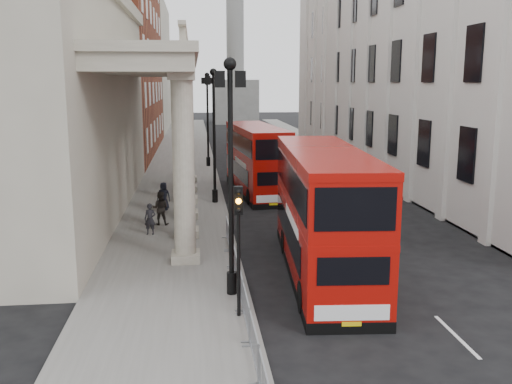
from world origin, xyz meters
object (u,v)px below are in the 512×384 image
Objects in this scene: lamp_post_north at (208,113)px; bus_near at (324,210)px; pedestrian_a at (150,219)px; lamp_post_mid at (214,126)px; traffic_light at (238,227)px; monument_column at (235,35)px; pedestrian_b at (160,208)px; pedestrian_c at (164,196)px; lamp_post_south at (231,162)px; bus_far at (256,158)px.

lamp_post_north is 30.11m from bus_near.
pedestrian_a is (-3.51, -23.46, -4.01)m from lamp_post_north.
lamp_post_mid reaches higher than traffic_light.
monument_column reaches higher than bus_near.
monument_column is at bearing -88.30° from pedestrian_b.
bus_near reaches higher than pedestrian_b.
traffic_light is at bearing 113.23° from pedestrian_b.
lamp_post_north is at bearing 93.16° from pedestrian_a.
bus_near reaches higher than traffic_light.
lamp_post_north is 18.56m from pedestrian_c.
lamp_post_south is at bearing -90.00° from lamp_post_north.
lamp_post_north is 5.29× the size of pedestrian_a.
traffic_light is (-6.50, -90.02, -12.88)m from monument_column.
lamp_post_south reaches higher than pedestrian_b.
monument_column is 6.51× the size of lamp_post_north.
traffic_light is at bearing -59.46° from pedestrian_a.
traffic_light is at bearing -94.13° from monument_column.
lamp_post_north is (0.00, 32.00, 0.00)m from lamp_post_south.
lamp_post_mid is at bearing 90.00° from lamp_post_south.
bus_near is at bearing 30.09° from lamp_post_south.
pedestrian_b is 1.09× the size of pedestrian_c.
bus_far is (3.01, -12.61, -2.48)m from lamp_post_north.
pedestrian_c is at bearing -97.49° from monument_column.
bus_far is (3.01, 3.39, -2.48)m from lamp_post_mid.
pedestrian_a is at bearing 143.21° from bus_near.
bus_near is at bearing -92.36° from bus_far.
bus_far is at bearing 51.37° from pedestrian_c.
pedestrian_c is (-6.95, 11.92, -1.68)m from bus_near.
monument_column reaches higher than lamp_post_south.
traffic_light reaches higher than pedestrian_b.
pedestrian_c is (-3.22, 16.16, -2.16)m from traffic_light.
pedestrian_a is at bearing -83.26° from pedestrian_c.
lamp_post_north is 22.07m from pedestrian_b.
pedestrian_a is at bearing -98.51° from lamp_post_north.
pedestrian_a is at bearing 112.33° from lamp_post_south.
pedestrian_c is at bearing 97.64° from pedestrian_a.
lamp_post_north is (-6.60, -56.00, -11.07)m from monument_column.
lamp_post_north is at bearing 98.31° from bus_far.
monument_column reaches higher than pedestrian_b.
lamp_post_south is at bearing -66.81° from pedestrian_c.
bus_near is (3.83, -13.78, -2.28)m from lamp_post_mid.
pedestrian_b reaches higher than pedestrian_c.
lamp_post_north reaches higher than pedestrian_a.
bus_far is at bearing 81.18° from lamp_post_south.
lamp_post_mid is at bearing 76.46° from pedestrian_a.
monument_column reaches higher than lamp_post_mid.
lamp_post_south reaches higher than bus_far.
bus_far is 12.75m from pedestrian_a.
pedestrian_c is (-3.12, -1.86, -3.96)m from lamp_post_mid.
lamp_post_south is 10.07m from pedestrian_a.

